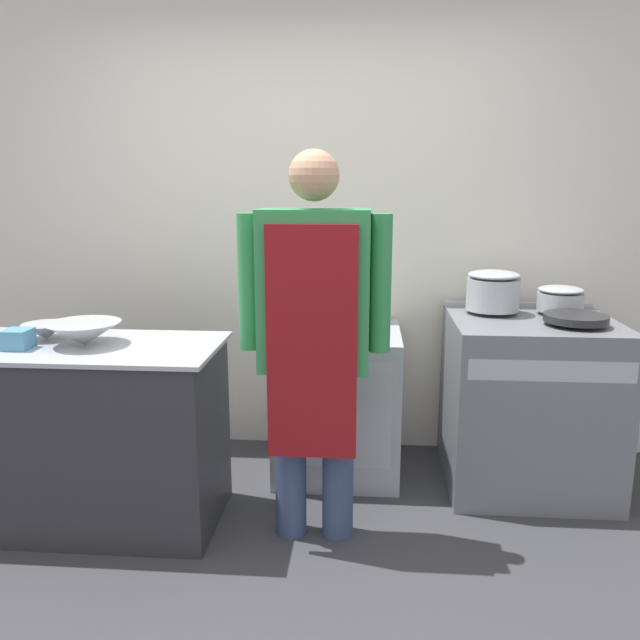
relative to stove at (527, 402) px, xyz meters
The scene contains 12 objects.
ground_plane 1.75m from the stove, 134.24° to the right, with size 14.00×14.00×0.00m, color #38383D.
wall_back 1.55m from the stove, 158.86° to the left, with size 8.00×0.05×2.70m.
prep_counter 2.21m from the stove, 165.60° to the right, with size 1.26×0.62×0.86m.
stove is the anchor object (origin of this frame).
fridge_unit 1.01m from the stove, behind, with size 0.67×0.65×0.80m.
person_cook 1.34m from the stove, 150.63° to the right, with size 0.65×0.24×1.71m.
mixing_bowl 2.24m from the stove, 165.42° to the right, with size 0.33×0.33×0.10m.
small_bowl 2.43m from the stove, 169.05° to the right, with size 0.22×0.22×0.07m.
plastic_tub 2.50m from the stove, 164.85° to the right, with size 0.11×0.11×0.09m.
stock_pot 0.62m from the stove, 144.11° to the left, with size 0.28×0.28×0.21m.
saute_pan 0.53m from the stove, 38.66° to the right, with size 0.30×0.30×0.04m.
sauce_pot 0.57m from the stove, 39.15° to the left, with size 0.23×0.23×0.13m.
Camera 1 is at (0.34, -1.97, 1.57)m, focal length 35.00 mm.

